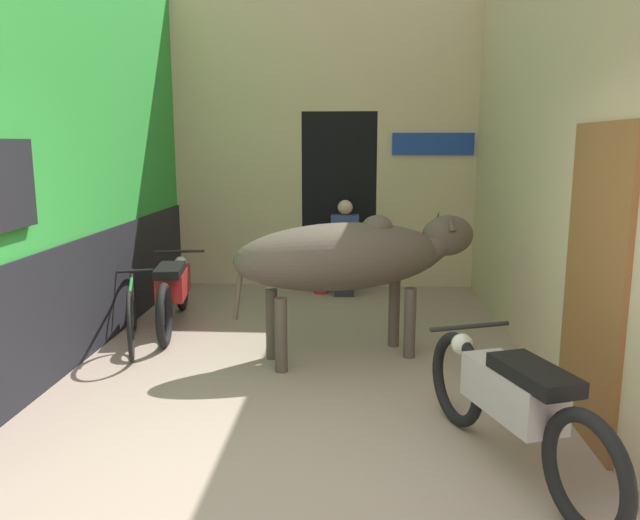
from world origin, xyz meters
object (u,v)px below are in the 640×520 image
motorcycle_far (174,288)px  plastic_stool (321,274)px  motorcycle_near (512,401)px  bicycle (132,311)px  shopkeeper_seated (345,245)px  cow (352,257)px

motorcycle_far → plastic_stool: (1.49, 1.63, -0.18)m
motorcycle_far → motorcycle_near: bearing=-44.5°
motorcycle_far → bicycle: 0.66m
motorcycle_near → shopkeeper_seated: size_ratio=1.53×
motorcycle_near → motorcycle_far: motorcycle_near is taller
shopkeeper_seated → plastic_stool: 0.52m
plastic_stool → motorcycle_far: bearing=-132.5°
motorcycle_near → bicycle: motorcycle_near is taller
cow → shopkeeper_seated: cow is taller
bicycle → motorcycle_far: bearing=68.5°
motorcycle_near → bicycle: size_ratio=1.19×
cow → motorcycle_near: (0.98, -1.99, -0.51)m
cow → bicycle: cow is taller
motorcycle_far → bicycle: bearing=-111.5°
shopkeeper_seated → plastic_stool: (-0.32, 0.03, -0.41)m
motorcycle_near → shopkeeper_seated: (-1.10, 4.45, 0.22)m
motorcycle_far → cow: bearing=-24.2°
motorcycle_far → plastic_stool: 2.21m
shopkeeper_seated → cow: bearing=-87.2°
cow → motorcycle_far: bearing=155.8°
cow → plastic_stool: bearing=100.0°
plastic_stool → motorcycle_near: bearing=-72.4°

